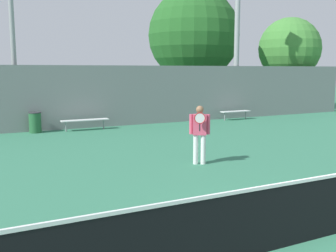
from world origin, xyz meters
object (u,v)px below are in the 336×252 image
object	(u,v)px
tennis_player	(200,131)
bench_courtside_far	(235,112)
tree_green_tall	(289,49)
trash_bin	(35,122)
light_pole_center_back	(237,26)
tennis_net	(323,206)
tree_green_broad	(194,35)
bench_courtside_near	(85,120)

from	to	relation	value
tennis_player	bench_courtside_far	distance (m)	10.45
bench_courtside_far	tree_green_tall	size ratio (longest dim) A/B	0.28
trash_bin	tree_green_tall	distance (m)	17.50
light_pole_center_back	trash_bin	xyz separation A→B (m)	(-10.96, -0.63, -4.60)
tennis_net	trash_bin	distance (m)	13.45
tennis_net	tree_green_broad	xyz separation A→B (m)	(7.97, 17.82, 4.32)
bench_courtside_near	tree_green_tall	size ratio (longest dim) A/B	0.35
light_pole_center_back	tree_green_broad	size ratio (longest dim) A/B	1.13
bench_courtside_far	tree_green_tall	bearing A→B (deg)	25.06
tennis_net	bench_courtside_far	xyz separation A→B (m)	(7.76, 12.93, -0.09)
trash_bin	light_pole_center_back	bearing A→B (deg)	3.28
bench_courtside_near	light_pole_center_back	distance (m)	10.02
bench_courtside_far	light_pole_center_back	world-z (taller)	light_pole_center_back
tennis_player	light_pole_center_back	size ratio (longest dim) A/B	0.19
bench_courtside_far	tree_green_broad	size ratio (longest dim) A/B	0.22
trash_bin	bench_courtside_near	bearing A→B (deg)	-7.24
light_pole_center_back	bench_courtside_near	bearing A→B (deg)	-174.23
tree_green_broad	trash_bin	bearing A→B (deg)	-156.31
tree_green_broad	tennis_player	bearing A→B (deg)	-119.50
tennis_net	light_pole_center_back	world-z (taller)	light_pole_center_back
tennis_player	tree_green_tall	xyz separation A→B (m)	(13.52, 10.84, 3.09)
tennis_player	tree_green_tall	size ratio (longest dim) A/B	0.27
tennis_player	bench_courtside_near	bearing A→B (deg)	130.09
tennis_net	tree_green_broad	distance (m)	19.99
bench_courtside_far	light_pole_center_back	distance (m)	4.74
bench_courtside_far	tree_green_broad	world-z (taller)	tree_green_broad
tennis_net	bench_courtside_far	distance (m)	15.08
trash_bin	tree_green_tall	bearing A→B (deg)	9.42
tennis_player	tree_green_broad	size ratio (longest dim) A/B	0.22
light_pole_center_back	tree_green_tall	distance (m)	6.40
bench_courtside_near	light_pole_center_back	size ratio (longest dim) A/B	0.24
tree_green_broad	tree_green_tall	bearing A→B (deg)	-15.93
tennis_player	light_pole_center_back	world-z (taller)	light_pole_center_back
tennis_player	light_pole_center_back	distance (m)	12.22
bench_courtside_near	bench_courtside_far	world-z (taller)	same
bench_courtside_near	bench_courtside_far	bearing A→B (deg)	0.00
tennis_player	bench_courtside_far	xyz separation A→B (m)	(6.96, 7.77, -0.53)
tennis_net	tennis_player	bearing A→B (deg)	81.12
tennis_net	bench_courtside_far	world-z (taller)	tennis_net
bench_courtside_far	trash_bin	world-z (taller)	trash_bin
tennis_net	trash_bin	size ratio (longest dim) A/B	13.32
light_pole_center_back	trash_bin	world-z (taller)	light_pole_center_back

